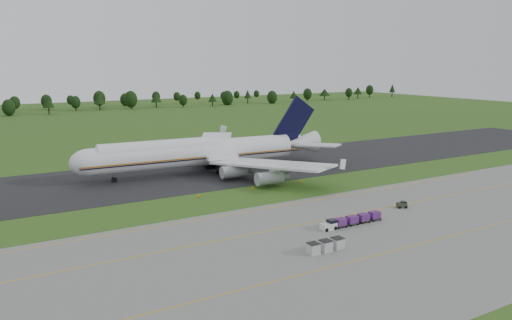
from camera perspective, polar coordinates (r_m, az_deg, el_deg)
ground at (r=112.64m, az=0.80°, el=-3.92°), size 600.00×600.00×0.00m
apron at (r=86.60m, az=12.59°, el=-8.85°), size 300.00×52.00×0.06m
taxiway at (r=136.73m, az=-5.24°, el=-1.26°), size 300.00×40.00×0.08m
apron_markings at (r=91.53m, az=9.59°, el=-7.61°), size 300.00×30.20×0.01m
tree_line at (r=318.44m, az=-21.35°, el=6.15°), size 529.73×21.43×11.93m
aircraft at (r=133.72m, az=-6.33°, el=0.89°), size 70.52×68.77×19.83m
baggage_train at (r=92.94m, az=10.76°, el=-6.80°), size 13.35×1.71×1.64m
utility_cart at (r=106.21m, az=16.32°, el=-4.99°), size 2.22×1.76×1.07m
uld_row at (r=80.06m, az=7.96°, el=-9.67°), size 6.57×1.77×1.75m
edge_markers at (r=116.58m, az=-0.39°, el=-3.26°), size 28.03×0.30×0.60m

